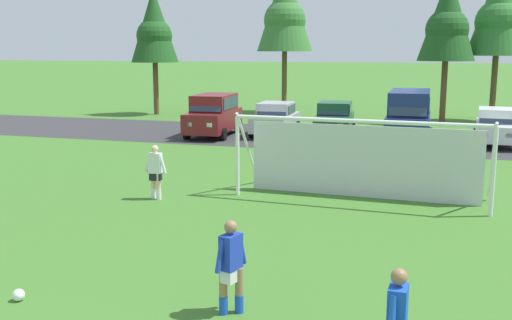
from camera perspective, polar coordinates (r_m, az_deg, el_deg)
name	(u,v)px	position (r m, az deg, el deg)	size (l,w,h in m)	color
ground_plane	(285,181)	(20.48, 2.75, -1.98)	(400.00, 400.00, 0.00)	#3D7028
parking_lot_strip	(335,138)	(30.66, 7.62, 2.12)	(52.00, 8.40, 0.01)	#333335
soccer_ball	(19,295)	(11.69, -21.80, -11.93)	(0.22, 0.22, 0.22)	white
soccer_goal	(361,156)	(18.03, 10.04, 0.34)	(7.49, 2.25, 2.57)	white
player_striker_near	(155,172)	(18.03, -9.61, -1.16)	(0.74, 0.27, 1.64)	beige
player_defender_far	(231,267)	(10.16, -2.41, -10.25)	(0.39, 0.70, 1.64)	#936B4C
parked_car_slot_far_left	(214,115)	(31.04, -4.07, 4.36)	(2.34, 4.70, 2.16)	maroon
parked_car_slot_left	(276,119)	(31.21, 1.88, 3.97)	(2.14, 4.26, 1.72)	#B2B2BC
parked_car_slot_center_left	(334,118)	(31.77, 7.53, 4.00)	(2.28, 4.32, 1.72)	#194C2D
parked_car_slot_center	(409,116)	(29.32, 14.46, 4.14)	(2.23, 4.82, 2.52)	navy
parked_car_slot_center_right	(496,126)	(30.23, 22.06, 3.00)	(2.27, 4.32, 1.72)	silver
tree_left_edge	(154,28)	(42.00, -9.74, 12.39)	(3.23, 3.23, 8.62)	brown
tree_mid_left	(285,10)	(42.60, 2.79, 14.15)	(3.90, 3.90, 10.39)	brown
tree_center_back	(448,19)	(38.24, 17.89, 12.70)	(3.39, 3.39, 9.05)	brown
tree_mid_right	(499,11)	(39.99, 22.27, 13.06)	(3.68, 3.68, 9.80)	brown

